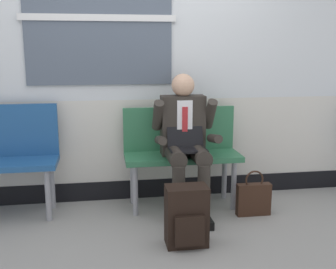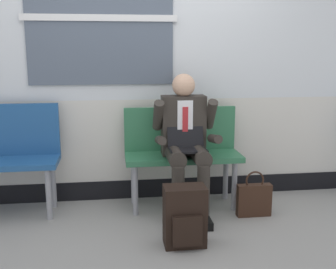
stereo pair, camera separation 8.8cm
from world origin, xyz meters
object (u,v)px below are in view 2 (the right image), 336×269
backpack (185,217)px  handbag (254,199)px  bench_with_person (182,148)px  person_seated (186,140)px

backpack → handbag: size_ratio=1.12×
bench_with_person → backpack: (-0.12, -0.86, -0.33)m
person_seated → handbag: bearing=-17.3°
person_seated → bench_with_person: bearing=90.0°
bench_with_person → backpack: bearing=-97.9°
bench_with_person → person_seated: (-0.00, -0.20, 0.12)m
bench_with_person → person_seated: bearing=-90.0°
person_seated → backpack: bearing=-100.2°
backpack → bench_with_person: bearing=82.1°
person_seated → handbag: 0.82m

